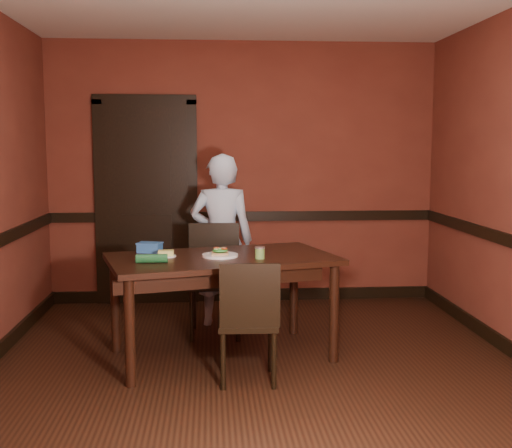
{
  "coord_description": "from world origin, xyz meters",
  "views": [
    {
      "loc": [
        -0.34,
        -4.43,
        1.64
      ],
      "look_at": [
        0.0,
        0.35,
        1.05
      ],
      "focal_mm": 45.0,
      "sensor_mm": 36.0,
      "label": 1
    }
  ],
  "objects": [
    {
      "name": "chair_far",
      "position": [
        -0.31,
        1.0,
        0.48
      ],
      "size": [
        0.45,
        0.45,
        0.96
      ],
      "primitive_type": null,
      "rotation": [
        0.0,
        0.0,
        -0.02
      ],
      "color": "black",
      "rests_on": "floor"
    },
    {
      "name": "floor",
      "position": [
        0.0,
        0.0,
        0.0
      ],
      "size": [
        4.0,
        4.5,
        0.01
      ],
      "primitive_type": "cube",
      "color": "black",
      "rests_on": "ground"
    },
    {
      "name": "wall_back",
      "position": [
        0.0,
        2.25,
        1.35
      ],
      "size": [
        4.0,
        0.02,
        2.7
      ],
      "primitive_type": "cube",
      "color": "maroon",
      "rests_on": "ground"
    },
    {
      "name": "dining_table",
      "position": [
        -0.26,
        0.43,
        0.4
      ],
      "size": [
        1.88,
        1.36,
        0.79
      ],
      "primitive_type": "cube",
      "rotation": [
        0.0,
        0.0,
        0.26
      ],
      "color": "black",
      "rests_on": "floor"
    },
    {
      "name": "wall_front",
      "position": [
        0.0,
        -2.25,
        1.35
      ],
      "size": [
        4.0,
        0.02,
        2.7
      ],
      "primitive_type": "cube",
      "color": "maroon",
      "rests_on": "ground"
    },
    {
      "name": "sandwich_plate",
      "position": [
        -0.27,
        0.41,
        0.81
      ],
      "size": [
        0.28,
        0.28,
        0.07
      ],
      "rotation": [
        0.0,
        0.0,
        0.12
      ],
      "color": "white",
      "rests_on": "dining_table"
    },
    {
      "name": "door",
      "position": [
        -1.0,
        2.22,
        1.09
      ],
      "size": [
        1.05,
        0.07,
        2.2
      ],
      "color": "black",
      "rests_on": "ground"
    },
    {
      "name": "sauce_jar",
      "position": [
        0.02,
        0.3,
        0.84
      ],
      "size": [
        0.08,
        0.08,
        0.09
      ],
      "rotation": [
        0.0,
        0.0,
        0.04
      ],
      "color": "#6C9846",
      "rests_on": "dining_table"
    },
    {
      "name": "dado_back",
      "position": [
        0.0,
        2.23,
        0.9
      ],
      "size": [
        4.0,
        0.03,
        0.1
      ],
      "primitive_type": "cube",
      "color": "black",
      "rests_on": "ground"
    },
    {
      "name": "person",
      "position": [
        -0.24,
        1.34,
        0.78
      ],
      "size": [
        0.6,
        0.42,
        1.57
      ],
      "primitive_type": "imported",
      "rotation": [
        0.0,
        0.0,
        3.07
      ],
      "color": "silver",
      "rests_on": "floor"
    },
    {
      "name": "wrapped_veg",
      "position": [
        -0.77,
        0.18,
        0.83
      ],
      "size": [
        0.23,
        0.07,
        0.06
      ],
      "primitive_type": "cylinder",
      "rotation": [
        0.0,
        1.57,
        0.03
      ],
      "color": "#1B562A",
      "rests_on": "dining_table"
    },
    {
      "name": "chair_near",
      "position": [
        -0.09,
        -0.1,
        0.43
      ],
      "size": [
        0.41,
        0.41,
        0.86
      ],
      "primitive_type": null,
      "rotation": [
        0.0,
        0.0,
        3.12
      ],
      "color": "black",
      "rests_on": "floor"
    },
    {
      "name": "food_tub",
      "position": [
        -0.83,
        0.65,
        0.83
      ],
      "size": [
        0.22,
        0.17,
        0.08
      ],
      "rotation": [
        0.0,
        0.0,
        -0.27
      ],
      "color": "#3470C5",
      "rests_on": "dining_table"
    },
    {
      "name": "cheese_saucer",
      "position": [
        -0.68,
        0.44,
        0.81
      ],
      "size": [
        0.15,
        0.15,
        0.05
      ],
      "rotation": [
        0.0,
        0.0,
        0.35
      ],
      "color": "white",
      "rests_on": "dining_table"
    },
    {
      "name": "baseboard_back",
      "position": [
        0.0,
        2.23,
        0.06
      ],
      "size": [
        4.0,
        0.03,
        0.12
      ],
      "primitive_type": "cube",
      "color": "black",
      "rests_on": "ground"
    }
  ]
}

